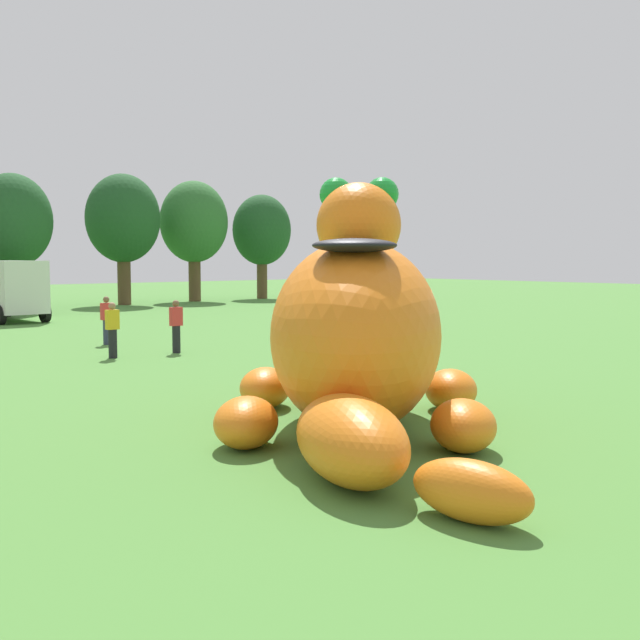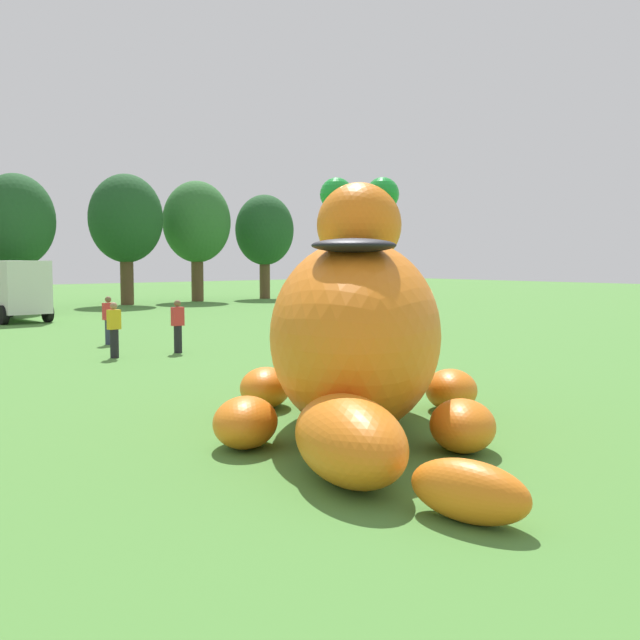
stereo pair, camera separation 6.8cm
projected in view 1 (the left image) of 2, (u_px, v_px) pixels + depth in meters
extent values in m
plane|color=#4C8438|center=(360.00, 426.00, 13.78)|extent=(160.00, 160.00, 0.00)
ellipsoid|color=orange|center=(356.00, 334.00, 13.63)|extent=(6.32, 6.40, 3.38)
ellipsoid|color=orange|center=(359.00, 225.00, 16.00)|extent=(2.64, 2.65, 1.78)
sphere|color=green|center=(336.00, 194.00, 16.25)|extent=(0.71, 0.71, 0.71)
sphere|color=green|center=(382.00, 194.00, 16.18)|extent=(0.71, 0.71, 0.71)
ellipsoid|color=black|center=(358.00, 248.00, 14.85)|extent=(1.72, 1.71, 0.23)
ellipsoid|color=black|center=(356.00, 247.00, 13.51)|extent=(1.72, 1.71, 0.23)
ellipsoid|color=black|center=(354.00, 245.00, 12.01)|extent=(1.72, 1.71, 0.23)
ellipsoid|color=orange|center=(265.00, 388.00, 15.50)|extent=(1.74, 1.76, 0.83)
ellipsoid|color=orange|center=(451.00, 390.00, 15.25)|extent=(1.74, 1.76, 0.83)
ellipsoid|color=orange|center=(246.00, 422.00, 12.21)|extent=(1.74, 1.76, 0.83)
ellipsoid|color=orange|center=(463.00, 425.00, 11.98)|extent=(1.74, 1.76, 0.83)
ellipsoid|color=orange|center=(351.00, 439.00, 10.29)|extent=(2.33, 3.02, 1.18)
ellipsoid|color=orange|center=(471.00, 491.00, 8.76)|extent=(0.92, 1.63, 0.72)
cube|color=silver|center=(9.00, 286.00, 36.81)|extent=(2.28, 4.68, 2.50)
cylinder|color=black|center=(7.00, 308.00, 39.94)|extent=(0.32, 0.91, 0.90)
cylinder|color=black|center=(0.00, 315.00, 35.02)|extent=(0.32, 0.91, 0.90)
cylinder|color=black|center=(45.00, 313.00, 36.43)|extent=(0.32, 0.91, 0.90)
cylinder|color=brown|center=(14.00, 288.00, 43.34)|extent=(0.79, 0.79, 2.77)
ellipsoid|color=#1E4C23|center=(12.00, 220.00, 43.04)|extent=(4.43, 4.43, 5.32)
cylinder|color=brown|center=(124.00, 282.00, 50.38)|extent=(0.87, 0.87, 3.03)
ellipsoid|color=#1E4C23|center=(123.00, 218.00, 50.04)|extent=(4.85, 4.85, 5.82)
cylinder|color=brown|center=(195.00, 280.00, 54.57)|extent=(0.86, 0.86, 3.02)
ellipsoid|color=#2D662D|center=(194.00, 222.00, 54.23)|extent=(4.83, 4.83, 5.80)
cylinder|color=brown|center=(262.00, 280.00, 58.35)|extent=(0.80, 0.80, 2.79)
ellipsoid|color=#1E4C23|center=(262.00, 230.00, 58.05)|extent=(4.46, 4.46, 5.35)
cylinder|color=#2D334C|center=(107.00, 332.00, 26.92)|extent=(0.26, 0.26, 0.88)
cube|color=red|center=(106.00, 311.00, 26.86)|extent=(0.38, 0.22, 0.60)
sphere|color=brown|center=(106.00, 300.00, 26.83)|extent=(0.22, 0.22, 0.22)
cylinder|color=black|center=(113.00, 344.00, 23.27)|extent=(0.26, 0.26, 0.88)
cube|color=gold|center=(112.00, 320.00, 23.21)|extent=(0.38, 0.22, 0.60)
sphere|color=#9E7051|center=(112.00, 306.00, 23.18)|extent=(0.22, 0.22, 0.22)
cylinder|color=black|center=(176.00, 339.00, 24.55)|extent=(0.26, 0.26, 0.88)
cube|color=red|center=(176.00, 316.00, 24.49)|extent=(0.38, 0.22, 0.60)
sphere|color=brown|center=(176.00, 303.00, 24.46)|extent=(0.22, 0.22, 0.22)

